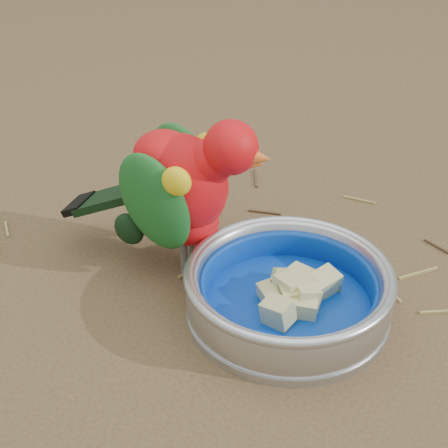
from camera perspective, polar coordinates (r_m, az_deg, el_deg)
ground at (r=0.76m, az=6.93°, el=-9.29°), size 60.00×60.00×0.00m
food_bowl at (r=0.78m, az=5.28°, el=-7.01°), size 0.23×0.23×0.02m
bowl_wall at (r=0.77m, az=5.39°, el=-5.28°), size 0.23×0.23×0.04m
fruit_wedges at (r=0.77m, az=5.37°, el=-5.69°), size 0.14×0.14×0.03m
lory_parrot at (r=0.81m, az=-3.43°, el=2.29°), size 0.23×0.26×0.20m
ground_debris at (r=0.83m, az=6.26°, el=-5.11°), size 0.90×0.80×0.01m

